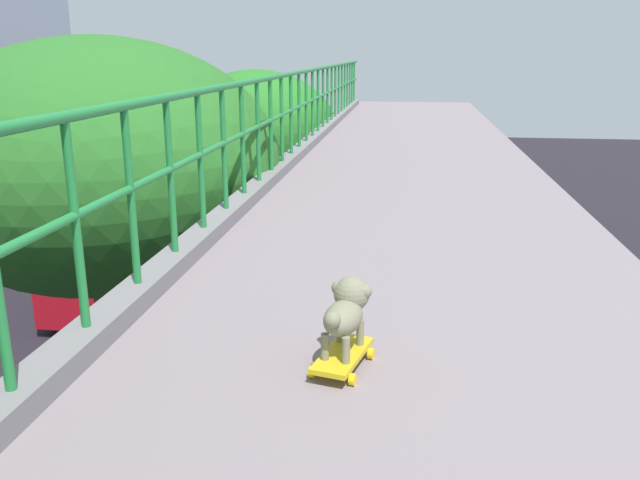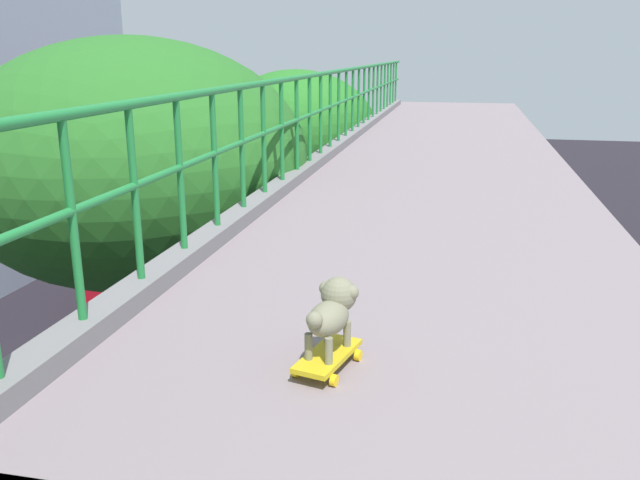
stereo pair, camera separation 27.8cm
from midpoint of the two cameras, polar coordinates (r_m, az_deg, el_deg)
The scene contains 6 objects.
car_grey_fifth at distance 12.85m, azimuth -17.32°, elevation -17.32°, with size 1.77×4.22×1.49m.
city_bus at distance 23.13m, azimuth -10.77°, elevation 1.41°, with size 2.74×10.32×3.34m.
roadside_tree_mid at distance 8.43m, azimuth -14.88°, elevation 5.92°, with size 4.30×4.30×7.84m.
roadside_tree_far at distance 16.34m, azimuth -1.61°, elevation 9.02°, with size 4.03×4.03×7.24m.
toy_skateboard at distance 3.03m, azimuth 3.35°, elevation -10.13°, with size 0.28×0.44×0.08m.
small_dog at distance 2.99m, azimuth 3.78°, elevation -6.03°, with size 0.23×0.40×0.33m.
Camera 2 is at (1.55, -2.08, 7.66)m, focal length 36.79 mm.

